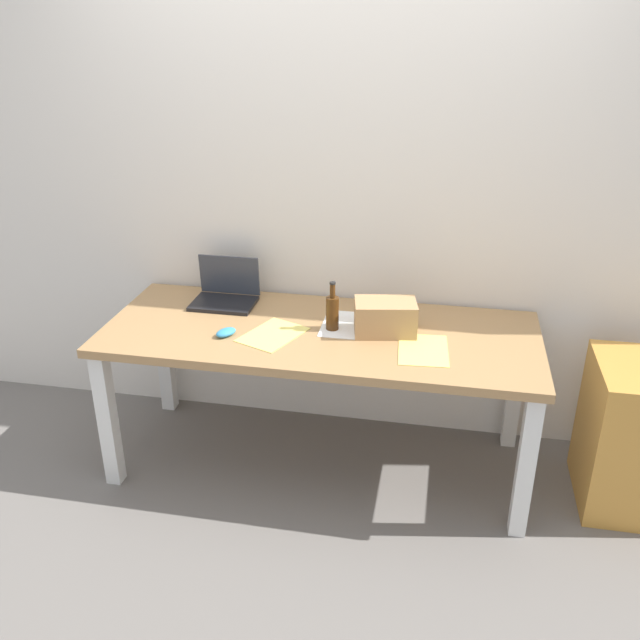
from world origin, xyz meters
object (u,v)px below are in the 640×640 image
Objects in this scene: desk at (320,346)px; beer_bottle at (332,312)px; computer_mouse at (226,332)px; filing_cabinet at (633,435)px; cardboard_box at (385,317)px; laptop_left at (226,294)px.

beer_bottle reaches higher than desk.
beer_bottle is 0.49m from computer_mouse.
filing_cabinet is (1.81, 0.13, -0.40)m from computer_mouse.
computer_mouse is (-0.45, -0.16, -0.07)m from beer_bottle.
beer_bottle reaches higher than cardboard_box.
cardboard_box is at bearing -13.49° from laptop_left.
filing_cabinet is at bearing -6.95° from laptop_left.
desk is 2.90× the size of filing_cabinet.
computer_mouse is 0.71m from cardboard_box.
laptop_left reaches higher than filing_cabinet.
desk is 6.44× the size of laptop_left.
laptop_left is 1.33× the size of beer_bottle.
computer_mouse is at bearing -175.95° from filing_cabinet.
filing_cabinet is (1.12, -0.04, -0.46)m from cardboard_box.
laptop_left is (-0.52, 0.22, 0.13)m from desk.
laptop_left is 0.38m from computer_mouse.
beer_bottle is at bearing -19.78° from laptop_left.
desk is at bearing -174.12° from cardboard_box.
laptop_left is at bearing 160.22° from beer_bottle.
computer_mouse is (-0.40, -0.14, 0.10)m from desk.
beer_bottle is at bearing 19.03° from desk.
filing_cabinet is at bearing -0.43° from desk.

